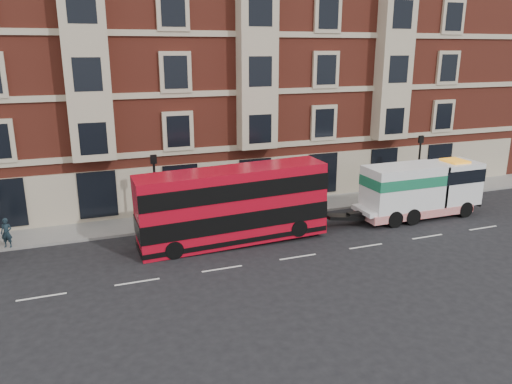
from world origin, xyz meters
The scene contains 8 objects.
ground centered at (0.00, 0.00, 0.00)m, with size 120.00×120.00×0.00m, color black.
sidewalk centered at (0.00, 7.50, 0.07)m, with size 90.00×3.00×0.15m, color slate.
victorian_terrace centered at (0.50, 15.00, 10.07)m, with size 45.00×12.00×20.40m.
lamp_post_west centered at (-6.00, 6.20, 2.68)m, with size 0.35×0.15×4.35m.
lamp_post_east centered at (12.00, 6.20, 2.68)m, with size 0.35×0.15×4.35m.
double_decker_bus centered at (-2.46, 3.02, 2.17)m, with size 10.14×2.33×4.10m.
tow_truck centered at (9.60, 3.02, 1.79)m, with size 8.12×2.40×3.38m.
pedestrian centered at (-13.78, 6.21, 0.94)m, with size 0.58×0.38×1.58m, color #182730.
Camera 1 is at (-10.21, -21.07, 10.14)m, focal length 35.00 mm.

